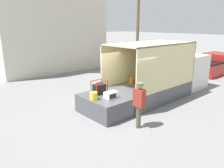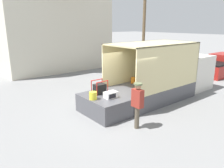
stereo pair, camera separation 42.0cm
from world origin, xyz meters
The scene contains 10 objects.
ground_plane centered at (0.00, 0.00, 0.00)m, with size 160.00×160.00×0.00m, color gray.
box_truck centered at (3.95, 0.00, 0.88)m, with size 6.84×2.35×2.96m.
tailgate_deck centered at (-0.78, 0.00, 0.41)m, with size 1.56×2.23×0.81m, color #4C4C51.
microwave centered at (-0.67, -0.35, 0.95)m, with size 0.55×0.38×0.27m.
portable_generator centered at (-0.66, 0.44, 1.05)m, with size 0.64×0.46×0.62m.
orange_bucket centered at (-1.36, -0.03, 0.98)m, with size 0.32×0.32×0.33m.
worker_person centered at (-0.64, -1.90, 1.11)m, with size 0.32×0.44×1.79m.
pickup_truck_red centered at (11.44, 0.59, 0.65)m, with size 5.05×1.99×1.56m.
house_backdrop centered at (2.17, 12.61, 4.92)m, with size 9.42×8.37×9.65m.
utility_pole centered at (9.57, 7.43, 3.83)m, with size 1.80×0.28×7.35m.
Camera 1 is at (-6.49, -6.97, 3.86)m, focal length 35.00 mm.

